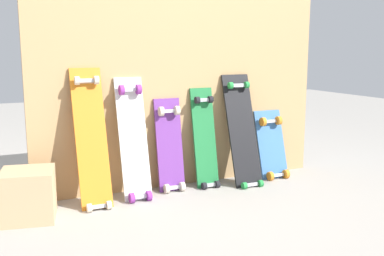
# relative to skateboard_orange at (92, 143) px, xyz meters

# --- Properties ---
(ground_plane) EXTENTS (12.00, 12.00, 0.00)m
(ground_plane) POSITION_rel_skateboard_orange_xyz_m (0.71, 0.10, -0.40)
(ground_plane) COLOR #9E9991
(plywood_wall_panel) EXTENTS (2.17, 0.04, 1.66)m
(plywood_wall_panel) POSITION_rel_skateboard_orange_xyz_m (0.71, 0.17, 0.43)
(plywood_wall_panel) COLOR tan
(plywood_wall_panel) RESTS_ON ground
(skateboard_orange) EXTENTS (0.20, 0.32, 0.94)m
(skateboard_orange) POSITION_rel_skateboard_orange_xyz_m (0.00, 0.00, 0.00)
(skateboard_orange) COLOR orange
(skateboard_orange) RESTS_ON ground
(skateboard_white) EXTENTS (0.19, 0.28, 0.86)m
(skateboard_white) POSITION_rel_skateboard_orange_xyz_m (0.28, 0.03, -0.03)
(skateboard_white) COLOR silver
(skateboard_white) RESTS_ON ground
(skateboard_purple) EXTENTS (0.19, 0.19, 0.71)m
(skateboard_purple) POSITION_rel_skateboard_orange_xyz_m (0.56, 0.07, -0.11)
(skateboard_purple) COLOR #6B338C
(skateboard_purple) RESTS_ON ground
(skateboard_green) EXTENTS (0.17, 0.21, 0.78)m
(skateboard_green) POSITION_rel_skateboard_orange_xyz_m (0.83, 0.06, -0.08)
(skateboard_green) COLOR #1E7238
(skateboard_green) RESTS_ON ground
(skateboard_black) EXTENTS (0.22, 0.32, 0.87)m
(skateboard_black) POSITION_rel_skateboard_orange_xyz_m (1.11, 0.00, -0.04)
(skateboard_black) COLOR black
(skateboard_black) RESTS_ON ground
(skateboard_blue) EXTENTS (0.23, 0.23, 0.58)m
(skateboard_blue) POSITION_rel_skateboard_orange_xyz_m (1.40, 0.05, -0.17)
(skateboard_blue) COLOR #386BAD
(skateboard_blue) RESTS_ON ground
(wooden_crate) EXTENTS (0.35, 0.35, 0.29)m
(wooden_crate) POSITION_rel_skateboard_orange_xyz_m (-0.40, -0.11, -0.25)
(wooden_crate) COLOR tan
(wooden_crate) RESTS_ON ground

